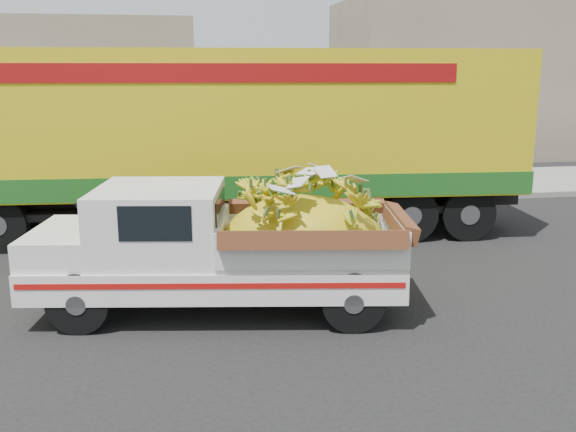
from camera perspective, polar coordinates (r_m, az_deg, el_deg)
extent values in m
plane|color=black|center=(9.31, -11.05, -8.91)|extent=(100.00, 100.00, 0.00)
cube|color=gray|center=(16.05, -10.80, 0.70)|extent=(60.00, 0.25, 0.15)
cube|color=gray|center=(18.11, -10.76, 2.08)|extent=(60.00, 4.00, 0.14)
cube|color=gray|center=(28.27, 19.35, 11.42)|extent=(14.00, 6.00, 6.00)
cylinder|color=black|center=(8.98, -18.12, -7.31)|extent=(0.87, 0.38, 0.84)
cylinder|color=black|center=(10.44, -15.56, -4.28)|extent=(0.87, 0.38, 0.84)
cylinder|color=black|center=(8.63, 5.80, -7.53)|extent=(0.87, 0.38, 0.84)
cylinder|color=black|center=(10.15, 4.78, -4.34)|extent=(0.87, 0.38, 0.84)
cube|color=silver|center=(9.32, -6.30, -4.73)|extent=(5.41, 2.69, 0.43)
cube|color=#A50F0C|center=(8.41, -6.91, -6.22)|extent=(5.01, 0.84, 0.08)
cube|color=silver|center=(9.92, -21.13, -5.14)|extent=(0.41, 1.83, 0.15)
cube|color=silver|center=(9.64, -19.02, -2.21)|extent=(1.21, 1.89, 0.40)
cube|color=silver|center=(9.24, -11.35, -0.48)|extent=(1.98, 2.05, 0.99)
cube|color=black|center=(8.31, -11.77, -0.68)|extent=(0.93, 0.16, 0.46)
cube|color=silver|center=(9.14, 1.90, -1.76)|extent=(2.81, 2.26, 0.56)
ellipsoid|color=gold|center=(9.17, 1.21, -2.46)|extent=(2.51, 1.85, 1.41)
cylinder|color=black|center=(13.55, 15.65, 0.22)|extent=(1.12, 0.41, 1.10)
cylinder|color=black|center=(15.39, 13.00, 1.87)|extent=(1.12, 0.41, 1.10)
cylinder|color=black|center=(13.16, 10.78, 0.11)|extent=(1.12, 0.41, 1.10)
cylinder|color=black|center=(15.05, 8.66, 1.81)|extent=(1.12, 0.41, 1.10)
cylinder|color=black|center=(15.22, -21.99, 1.12)|extent=(1.12, 0.41, 1.10)
cube|color=black|center=(13.57, -4.74, 1.68)|extent=(12.04, 1.95, 0.36)
cube|color=gold|center=(13.35, -4.86, 8.43)|extent=(11.92, 3.42, 2.84)
cube|color=#1A5819|center=(13.49, -4.77, 3.47)|extent=(11.98, 3.45, 0.45)
cube|color=maroon|center=(12.04, -4.86, 12.56)|extent=(8.38, 0.69, 0.35)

